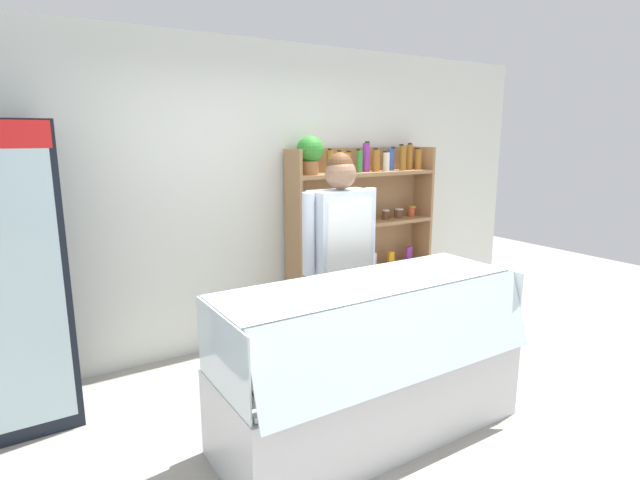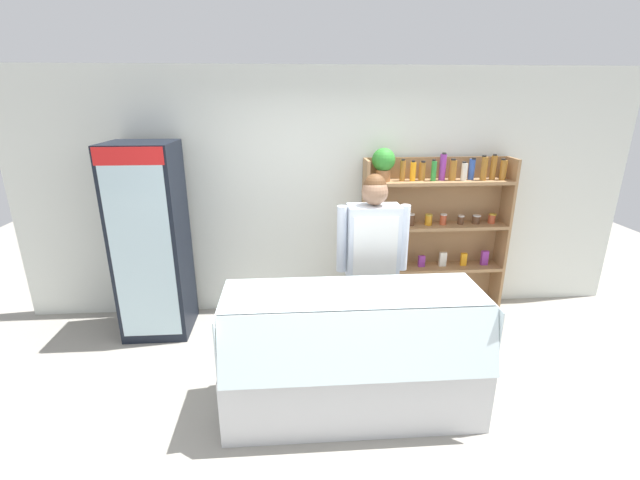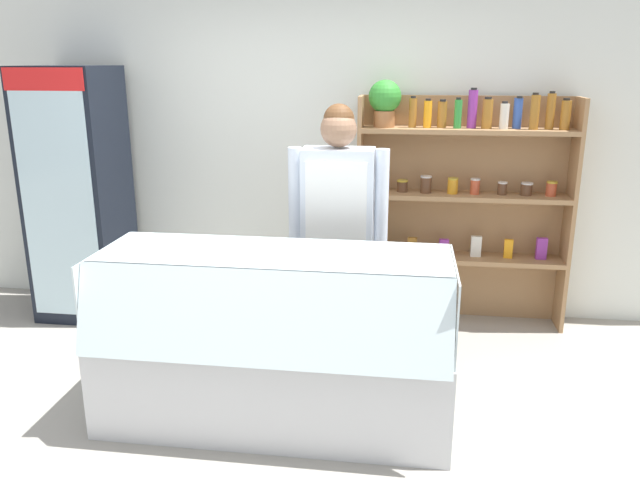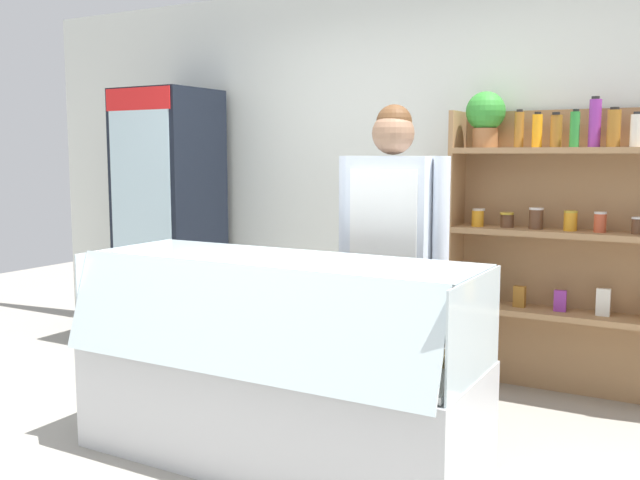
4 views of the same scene
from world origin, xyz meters
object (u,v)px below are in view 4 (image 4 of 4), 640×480
Objects in this scene: drinks_fridge at (169,220)px; shelving_unit at (577,227)px; deli_display_case at (277,399)px; shop_clerk at (392,235)px.

shelving_unit is (2.96, 0.27, 0.07)m from drinks_fridge.
drinks_fridge is 1.00× the size of deli_display_case.
shelving_unit is at bearing 5.16° from drinks_fridge.
deli_display_case is (1.87, -1.37, -0.68)m from drinks_fridge.
shelving_unit reaches higher than deli_display_case.
shelving_unit is 0.95× the size of deli_display_case.
drinks_fridge reaches higher than shop_clerk.
drinks_fridge is 2.24m from shop_clerk.
shop_clerk is (2.14, -0.63, 0.07)m from drinks_fridge.
drinks_fridge reaches higher than deli_display_case.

